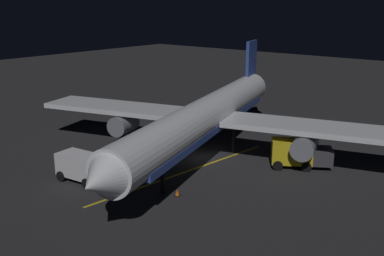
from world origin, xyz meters
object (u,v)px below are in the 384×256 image
(ground_crew_worker, at_px, (114,181))
(traffic_cone_near_right, at_px, (131,184))
(baggage_truck, at_px, (87,169))
(catering_truck, at_px, (298,154))
(traffic_cone_near_left, at_px, (177,193))
(airliner, at_px, (207,117))

(ground_crew_worker, xyz_separation_m, traffic_cone_near_right, (-0.49, -1.37, -0.64))
(baggage_truck, distance_m, catering_truck, 18.98)
(catering_truck, bearing_deg, ground_crew_worker, 57.63)
(catering_truck, distance_m, traffic_cone_near_right, 15.58)
(baggage_truck, height_order, traffic_cone_near_left, baggage_truck)
(traffic_cone_near_right, bearing_deg, catering_truck, -123.56)
(ground_crew_worker, bearing_deg, baggage_truck, 4.22)
(catering_truck, distance_m, ground_crew_worker, 16.97)
(baggage_truck, xyz_separation_m, catering_truck, (-12.19, -14.55, 0.07))
(traffic_cone_near_right, bearing_deg, ground_crew_worker, 70.50)
(traffic_cone_near_left, bearing_deg, ground_crew_worker, 28.54)
(airliner, relative_size, baggage_truck, 6.13)
(baggage_truck, relative_size, ground_crew_worker, 3.63)
(baggage_truck, distance_m, traffic_cone_near_left, 8.21)
(ground_crew_worker, bearing_deg, traffic_cone_near_right, -109.50)
(traffic_cone_near_left, bearing_deg, airliner, -66.70)
(airliner, height_order, catering_truck, airliner)
(airliner, xyz_separation_m, traffic_cone_near_right, (0.18, 10.21, -3.80))
(airliner, xyz_separation_m, ground_crew_worker, (0.67, 11.58, -3.17))
(traffic_cone_near_right, bearing_deg, airliner, -91.03)
(traffic_cone_near_right, bearing_deg, traffic_cone_near_left, -164.68)
(airliner, bearing_deg, traffic_cone_near_left, 113.30)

